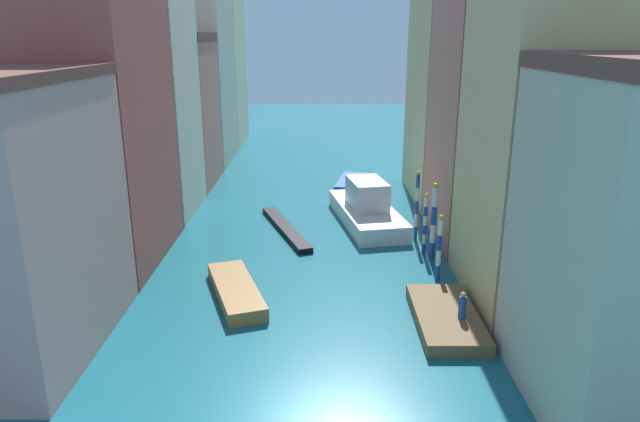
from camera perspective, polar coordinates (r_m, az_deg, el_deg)
ground_plane at (r=45.19m, az=-1.08°, el=-0.49°), size 154.00×154.00×0.00m
building_left_0 at (r=27.92m, az=-28.29°, el=-0.49°), size 6.54×10.96×12.51m
building_left_1 at (r=36.99m, az=-21.24°, el=10.05°), size 6.54×10.86×19.74m
building_left_2 at (r=46.54m, az=-16.79°, el=11.85°), size 6.54×8.74×19.90m
building_left_3 at (r=55.53m, az=-13.88°, el=9.77°), size 6.54×9.34×13.98m
building_left_4 at (r=65.46m, az=-11.90°, el=14.15°), size 6.54×11.30×21.20m
building_left_5 at (r=76.23m, az=-10.21°, el=14.96°), size 6.54×10.67×22.07m
building_right_0 at (r=23.40m, az=29.13°, el=-2.88°), size 6.54×8.95×13.21m
building_right_1 at (r=31.03m, az=21.83°, el=8.61°), size 6.54×9.60×19.52m
building_right_2 at (r=40.31m, az=16.76°, el=10.16°), size 6.54×9.73×18.57m
building_right_3 at (r=50.47m, az=13.44°, el=11.87°), size 6.54×11.23×18.85m
waterfront_dock at (r=29.44m, az=12.71°, el=-10.41°), size 3.04×6.50×0.65m
person_on_dock at (r=28.58m, az=14.29°, el=-9.26°), size 0.36×0.36×1.37m
mooring_pole_0 at (r=33.55m, az=12.06°, el=-3.59°), size 0.31×0.31×4.03m
mooring_pole_1 at (r=36.36m, az=11.53°, el=-1.02°), size 0.38×0.38×5.08m
mooring_pole_2 at (r=37.66m, az=10.70°, el=-1.18°), size 0.28×0.28×4.05m
mooring_pole_3 at (r=39.89m, az=9.89°, el=0.57°), size 0.27×0.27×4.92m
vaporetto_white at (r=43.43m, az=4.91°, el=0.26°), size 5.59×11.06×3.35m
gondola_black at (r=41.80m, az=-3.31°, el=-1.73°), size 4.23×9.72×0.40m
motorboat_0 at (r=31.76m, az=-8.27°, el=-7.91°), size 4.16×7.15×0.76m
motorboat_1 at (r=54.33m, az=3.36°, el=2.88°), size 3.50×6.46×0.61m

